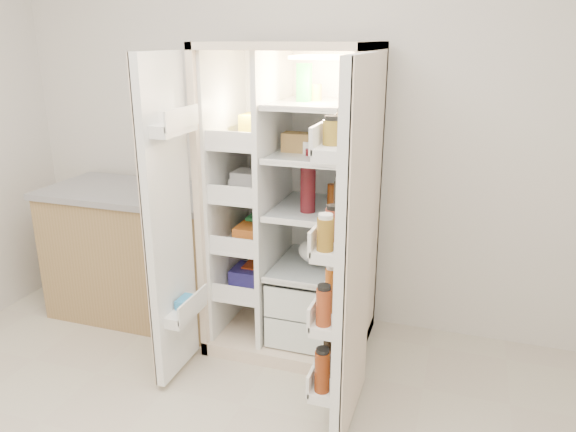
% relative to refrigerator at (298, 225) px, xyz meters
% --- Properties ---
extents(wall_back, '(4.00, 0.02, 2.70)m').
position_rel_refrigerator_xyz_m(wall_back, '(-0.07, 0.35, 0.60)').
color(wall_back, silver).
rests_on(wall_back, floor).
extents(refrigerator, '(0.92, 0.70, 1.80)m').
position_rel_refrigerator_xyz_m(refrigerator, '(0.00, 0.00, 0.00)').
color(refrigerator, beige).
rests_on(refrigerator, floor).
extents(freezer_door, '(0.15, 0.40, 1.72)m').
position_rel_refrigerator_xyz_m(freezer_door, '(-0.52, -0.60, 0.15)').
color(freezer_door, white).
rests_on(freezer_door, floor).
extents(fridge_door, '(0.17, 0.58, 1.72)m').
position_rel_refrigerator_xyz_m(fridge_door, '(0.46, -0.70, 0.13)').
color(fridge_door, white).
rests_on(fridge_door, floor).
extents(kitchen_counter, '(1.21, 0.65, 0.88)m').
position_rel_refrigerator_xyz_m(kitchen_counter, '(-1.10, -0.02, -0.30)').
color(kitchen_counter, olive).
rests_on(kitchen_counter, floor).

